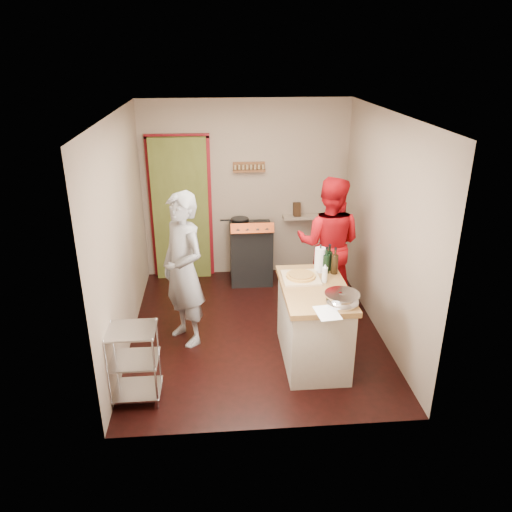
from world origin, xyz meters
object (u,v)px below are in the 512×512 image
at_px(stove, 251,252).
at_px(person_red, 329,244).
at_px(person_stripe, 183,270).
at_px(wire_shelving, 134,361).
at_px(island, 314,321).

relative_size(stove, person_red, 0.57).
xyz_separation_m(person_stripe, person_red, (1.83, 0.72, -0.02)).
bearing_deg(person_stripe, wire_shelving, -59.63).
distance_m(wire_shelving, person_red, 2.92).
distance_m(island, person_stripe, 1.57).
height_order(person_stripe, person_red, person_stripe).
relative_size(wire_shelving, person_stripe, 0.44).
bearing_deg(stove, person_red, -41.75).
relative_size(person_stripe, person_red, 1.02).
xyz_separation_m(stove, person_stripe, (-0.88, -1.57, 0.46)).
xyz_separation_m(wire_shelving, person_red, (2.28, 1.77, 0.45)).
bearing_deg(person_stripe, person_red, 74.84).
xyz_separation_m(island, person_stripe, (-1.42, 0.52, 0.43)).
bearing_deg(wire_shelving, stove, 63.15).
height_order(island, person_red, person_red).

